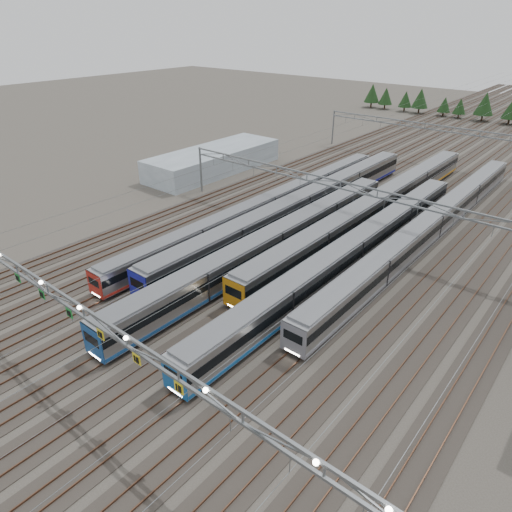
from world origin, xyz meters
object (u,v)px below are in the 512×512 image
Objects in this scene: train_d at (376,207)px; gantry_near at (82,315)px; train_a at (268,205)px; west_shed at (214,160)px; train_f at (431,225)px; train_b at (301,206)px; train_e at (352,252)px; gantry_far at (451,134)px; train_c at (273,243)px; gantry_mid at (340,191)px.

gantry_near is (-2.30, -47.73, 4.83)m from train_d.
train_a is 2.06× the size of west_shed.
train_b is at bearing -161.39° from train_f.
train_e is 1.03× the size of gantry_far.
train_a is 19.02m from train_e.
train_e is (9.00, 4.33, -0.05)m from train_c.
train_f is 1.19× the size of gantry_near.
gantry_mid is at bearing -16.46° from west_shed.
train_f is 1.19× the size of gantry_far.
train_c is 0.94× the size of gantry_mid.
gantry_near is at bearing -73.69° from train_a.
west_shed is at bearing 152.79° from train_a.
train_a is 1.06× the size of train_e.
train_d is at bearing 77.27° from train_c.
gantry_mid is 36.57m from west_shed.
gantry_far reaches higher than train_f.
train_f is at bearing 72.89° from train_e.
train_b is at bearing 109.26° from train_c.
train_f reaches higher than train_a.
train_b is 0.95× the size of train_d.
train_f is 1.19× the size of gantry_mid.
gantry_near is (2.20, -27.81, 4.87)m from train_c.
train_b reaches higher than train_f.
west_shed is at bearing 163.54° from gantry_mid.
train_a is 13.81m from train_c.
west_shed is (-41.59, 18.28, 0.03)m from train_e.
train_a is 0.95× the size of train_d.
gantry_mid is (-6.75, 7.98, 4.22)m from train_e.
train_d reaches higher than train_f.
train_e is at bearing 78.06° from gantry_near.
train_a is at bearing 161.15° from train_e.
train_e is at bearing -73.90° from train_d.
train_e reaches higher than train_f.
train_e is at bearing 25.68° from train_c.
train_c is 20.42m from train_d.
train_c is 0.81× the size of train_d.
train_c is at bearing -102.73° from train_d.
gantry_mid is at bearing -106.47° from train_d.
train_f is (9.00, -0.98, -0.14)m from train_d.
gantry_near is at bearing -101.94° from train_e.
train_d is 9.05m from train_f.
gantry_far is at bearing 81.36° from train_b.
train_a is at bearing -145.02° from train_d.
train_d is 48.03m from gantry_near.
gantry_near is 40.12m from gantry_mid.
train_c is at bearing -154.32° from train_e.
gantry_far reaches higher than train_e.
train_d is at bearing 87.24° from gantry_near.
west_shed reaches higher than train_a.
train_e is at bearing -32.36° from train_b.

